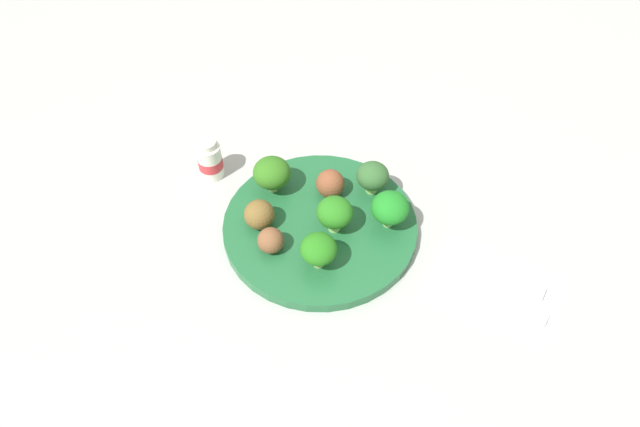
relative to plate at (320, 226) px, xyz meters
The scene contains 14 objects.
ground_plane 0.01m from the plate, ahead, with size 4.00×4.00×0.00m, color #B2B2AD.
plate is the anchor object (origin of this frame).
broccoli_floret_front_left 0.05m from the plate, 10.23° to the left, with size 0.05×0.05×0.06m.
broccoli_floret_far_rim 0.11m from the plate, 26.98° to the left, with size 0.05×0.05×0.06m.
broccoli_floret_back_right 0.09m from the plate, 62.14° to the right, with size 0.05×0.05×0.06m.
broccoli_floret_mid_right 0.11m from the plate, 166.69° to the left, with size 0.06×0.06×0.06m.
broccoli_floret_back_left 0.11m from the plate, 68.10° to the left, with size 0.05×0.05×0.05m.
meatball_mid_left 0.09m from the plate, 148.29° to the right, with size 0.04×0.04×0.04m, color brown.
meatball_far_rim 0.07m from the plate, 104.50° to the left, with size 0.04×0.04×0.04m, color brown.
meatball_mid_right 0.09m from the plate, 115.62° to the right, with size 0.04×0.04×0.04m, color brown.
napkin 0.26m from the plate, ahead, with size 0.17×0.12×0.01m, color white.
fork 0.27m from the plate, ahead, with size 0.12×0.02×0.01m.
knife 0.27m from the plate, ahead, with size 0.15×0.03×0.01m.
yogurt_bottle 0.21m from the plate, behind, with size 0.04×0.04×0.07m.
Camera 1 is at (0.27, -0.48, 0.67)m, focal length 33.23 mm.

